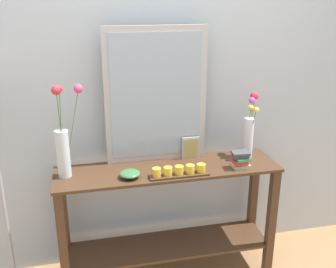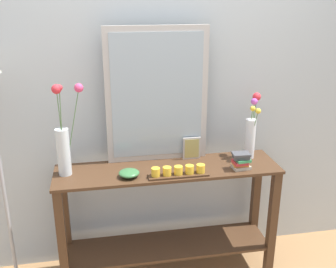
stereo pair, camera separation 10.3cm
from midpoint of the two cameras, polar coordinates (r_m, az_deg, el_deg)
name	(u,v)px [view 2 (the right image)]	position (r m, az deg, el deg)	size (l,w,h in m)	color
wall_back	(160,85)	(2.81, -0.11, 7.13)	(6.40, 0.08, 2.70)	#B2BCC1
console_table	(168,210)	(2.83, 1.06, -10.97)	(1.51, 0.39, 0.85)	#472D1C
mirror_leaning	(157,96)	(2.67, -0.47, 5.52)	(0.70, 0.03, 0.92)	#B7B2AD
tall_vase_left	(64,142)	(2.57, -13.69, -1.15)	(0.20, 0.14, 0.61)	silver
vase_right	(251,131)	(2.85, 12.91, 0.39)	(0.12, 0.16, 0.46)	silver
candle_tray	(178,172)	(2.56, 2.67, -5.49)	(0.39, 0.09, 0.07)	#472D1C
picture_frame_small	(192,148)	(2.80, 4.49, -2.07)	(0.13, 0.01, 0.16)	#B7B2AD
decorative_bowl	(129,173)	(2.55, -4.49, -5.65)	(0.13, 0.13, 0.05)	#38703D
book_stack	(241,161)	(2.69, 11.57, -3.85)	(0.13, 0.10, 0.12)	#B2A893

